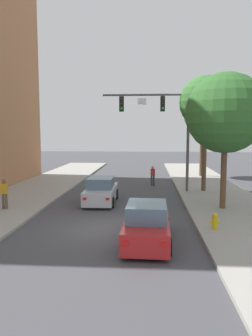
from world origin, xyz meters
TOP-DOWN VIEW (x-y plane):
  - ground_plane at (0.00, 0.00)m, footprint 120.00×120.00m
  - traffic_signal_mast at (2.90, 8.95)m, footprint 6.11×0.38m
  - car_lead_silver at (-1.06, 5.37)m, footprint 1.87×4.26m
  - car_following_red at (1.78, -1.66)m, footprint 1.92×4.28m
  - pedestrian_sidewalk_left_walker at (-6.00, 2.79)m, footprint 0.36×0.22m
  - pedestrian_crossing_road at (2.19, 12.01)m, footprint 0.36×0.22m
  - fire_hydrant at (4.72, -0.15)m, footprint 0.48×0.24m
  - street_tree_nearest at (5.96, 3.87)m, footprint 4.32×4.32m
  - street_tree_second at (5.82, 9.29)m, footprint 3.72×3.72m
  - street_tree_third at (6.92, 17.29)m, footprint 3.53×3.53m

SIDE VIEW (x-z plane):
  - ground_plane at x=0.00m, z-range 0.00..0.00m
  - fire_hydrant at x=4.72m, z-range 0.15..0.87m
  - car_lead_silver at x=-1.06m, z-range -0.08..1.52m
  - car_following_red at x=1.78m, z-range -0.08..1.52m
  - pedestrian_crossing_road at x=2.19m, z-range 0.09..1.73m
  - pedestrian_sidewalk_left_walker at x=-6.00m, z-range 0.24..1.88m
  - traffic_signal_mast at x=2.90m, z-range 1.57..9.07m
  - street_tree_nearest at x=5.96m, z-range 1.66..9.03m
  - street_tree_third at x=6.92m, z-range 2.16..9.79m
  - street_tree_second at x=5.82m, z-range 2.34..10.51m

